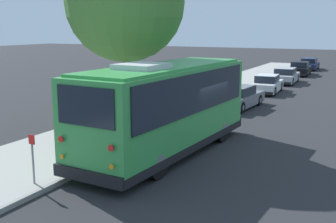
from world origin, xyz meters
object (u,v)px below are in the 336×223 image
object	(u,v)px
shuttle_bus	(166,104)
sign_post_far	(62,150)
parked_sedan_gray	(239,98)
parked_sedan_black	(300,69)
parked_sedan_navy	(309,64)
parked_sedan_white	(267,84)
fire_hydrant	(199,102)
parked_sedan_silver	(285,76)
sign_post_near	(33,158)

from	to	relation	value
shuttle_bus	sign_post_far	distance (m)	4.16
parked_sedan_gray	parked_sedan_black	bearing A→B (deg)	3.84
parked_sedan_navy	sign_post_far	bearing A→B (deg)	177.06
parked_sedan_black	parked_sedan_navy	bearing A→B (deg)	-2.49
parked_sedan_white	parked_sedan_black	xyz separation A→B (m)	(12.83, -0.08, 0.01)
parked_sedan_gray	sign_post_far	size ratio (longest dim) A/B	3.55
parked_sedan_black	fire_hydrant	world-z (taller)	parked_sedan_black
shuttle_bus	parked_sedan_silver	bearing A→B (deg)	4.00
parked_sedan_gray	sign_post_near	xyz separation A→B (m)	(-14.70, 1.53, 0.30)
parked_sedan_white	sign_post_far	world-z (taller)	sign_post_far
shuttle_bus	parked_sedan_gray	world-z (taller)	shuttle_bus
shuttle_bus	sign_post_far	size ratio (longest dim) A/B	6.75
parked_sedan_white	parked_sedan_black	bearing A→B (deg)	-2.93
parked_sedan_silver	fire_hydrant	world-z (taller)	parked_sedan_silver
parked_sedan_white	parked_sedan_silver	world-z (taller)	parked_sedan_white
parked_sedan_navy	sign_post_far	size ratio (longest dim) A/B	3.38
parked_sedan_black	shuttle_bus	bearing A→B (deg)	177.67
sign_post_far	sign_post_near	bearing A→B (deg)	180.00
sign_post_near	sign_post_far	bearing A→B (deg)	0.00
parked_sedan_white	parked_sedan_silver	bearing A→B (deg)	-3.23
parked_sedan_silver	sign_post_near	world-z (taller)	sign_post_near
parked_sedan_gray	parked_sedan_white	size ratio (longest dim) A/B	1.12
shuttle_bus	sign_post_far	bearing A→B (deg)	155.82
parked_sedan_black	sign_post_far	distance (m)	32.90
parked_sedan_silver	sign_post_near	distance (m)	27.32
parked_sedan_black	fire_hydrant	size ratio (longest dim) A/B	5.68
fire_hydrant	parked_sedan_silver	bearing A→B (deg)	-6.94
parked_sedan_gray	sign_post_near	world-z (taller)	sign_post_near
parked_sedan_navy	sign_post_near	xyz separation A→B (m)	(-40.11, 1.63, 0.32)
shuttle_bus	parked_sedan_black	size ratio (longest dim) A/B	1.96
shuttle_bus	sign_post_near	size ratio (longest dim) A/B	6.19
parked_sedan_black	fire_hydrant	distance (m)	21.45
parked_sedan_navy	sign_post_far	distance (m)	38.91
parked_sedan_silver	parked_sedan_black	world-z (taller)	parked_sedan_black
parked_sedan_gray	parked_sedan_black	world-z (taller)	parked_sedan_black
parked_sedan_silver	parked_sedan_navy	distance (m)	12.84
parked_sedan_white	shuttle_bus	bearing A→B (deg)	178.46
shuttle_bus	parked_sedan_black	xyz separation A→B (m)	(29.29, 0.21, -1.24)
shuttle_bus	sign_post_near	bearing A→B (deg)	162.19
parked_sedan_white	parked_sedan_navy	distance (m)	18.85
fire_hydrant	parked_sedan_gray	bearing A→B (deg)	-39.86
sign_post_near	sign_post_far	distance (m)	1.23
parked_sedan_navy	sign_post_far	xyz separation A→B (m)	(-38.88, 1.63, 0.23)
parked_sedan_navy	parked_sedan_white	bearing A→B (deg)	179.29
sign_post_near	fire_hydrant	distance (m)	12.72
shuttle_bus	parked_sedan_white	world-z (taller)	shuttle_bus
parked_sedan_navy	sign_post_near	bearing A→B (deg)	177.14
parked_sedan_navy	parked_sedan_silver	bearing A→B (deg)	179.52
parked_sedan_silver	sign_post_far	xyz separation A→B (m)	(-26.04, 1.64, 0.23)
parked_sedan_silver	parked_sedan_black	distance (m)	6.82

